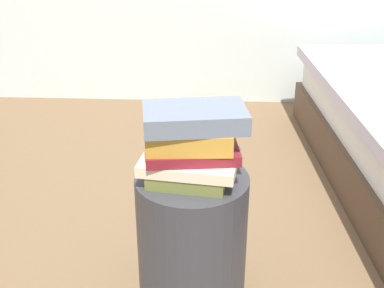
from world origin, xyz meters
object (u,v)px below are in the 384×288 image
at_px(book_cream, 190,162).
at_px(book_maroon, 191,151).
at_px(side_table, 192,244).
at_px(book_ochre, 189,135).
at_px(book_olive, 190,172).
at_px(book_slate, 195,118).

distance_m(book_cream, book_maroon, 0.03).
relative_size(side_table, book_maroon, 1.81).
distance_m(book_maroon, book_ochre, 0.05).
relative_size(book_olive, book_maroon, 0.84).
bearing_deg(book_maroon, side_table, 50.88).
xyz_separation_m(book_olive, book_slate, (0.01, -0.00, 0.18)).
bearing_deg(book_ochre, book_olive, -84.17).
xyz_separation_m(side_table, book_cream, (-0.01, -0.01, 0.30)).
height_order(book_maroon, book_ochre, book_ochre).
bearing_deg(book_cream, book_slate, 21.27).
distance_m(book_olive, book_slate, 0.18).
distance_m(book_olive, book_ochre, 0.12).
height_order(book_olive, book_maroon, book_maroon).
bearing_deg(book_olive, side_table, 32.60).
height_order(book_maroon, book_slate, book_slate).
bearing_deg(book_ochre, book_maroon, -64.37).
relative_size(side_table, book_cream, 1.74).
xyz_separation_m(side_table, book_olive, (-0.01, -0.00, 0.26)).
height_order(side_table, book_ochre, book_ochre).
bearing_deg(book_slate, side_table, 145.59).
height_order(book_cream, book_maroon, book_maroon).
bearing_deg(book_olive, book_cream, -83.53).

